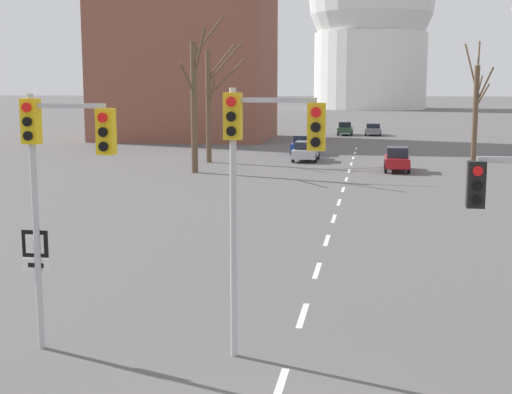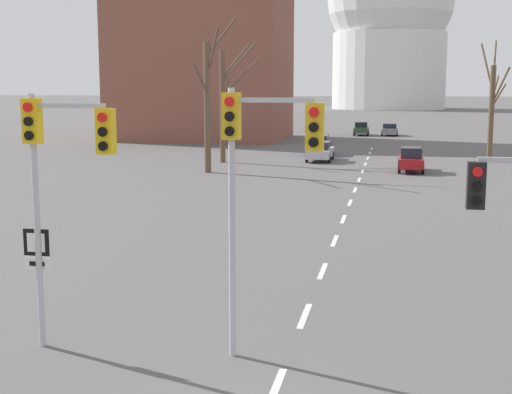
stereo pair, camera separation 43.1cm
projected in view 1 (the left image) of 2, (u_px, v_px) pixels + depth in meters
The scene contains 26 objects.
lane_stripe_0 at pixel (279, 389), 13.69m from camera, with size 0.16×2.00×0.01m, color silver.
lane_stripe_1 at pixel (303, 315), 18.07m from camera, with size 0.16×2.00×0.01m, color silver.
lane_stripe_2 at pixel (317, 270), 22.46m from camera, with size 0.16×2.00×0.01m, color silver.
lane_stripe_3 at pixel (327, 240), 26.84m from camera, with size 0.16×2.00×0.01m, color silver.
lane_stripe_4 at pixel (334, 219), 31.23m from camera, with size 0.16×2.00×0.01m, color silver.
lane_stripe_5 at pixel (339, 202), 35.61m from camera, with size 0.16×2.00×0.01m, color silver.
lane_stripe_6 at pixel (343, 189), 40.00m from camera, with size 0.16×2.00×0.01m, color silver.
lane_stripe_7 at pixel (346, 179), 44.39m from camera, with size 0.16×2.00×0.01m, color silver.
lane_stripe_8 at pixel (349, 171), 48.77m from camera, with size 0.16×2.00×0.01m, color silver.
lane_stripe_9 at pixel (351, 164), 53.16m from camera, with size 0.16×2.00×0.01m, color silver.
lane_stripe_10 at pixel (353, 158), 57.54m from camera, with size 0.16×2.00×0.01m, color silver.
lane_stripe_11 at pixel (355, 153), 61.93m from camera, with size 0.16×2.00×0.01m, color silver.
lane_stripe_12 at pixel (356, 148), 66.31m from camera, with size 0.16×2.00×0.01m, color silver.
traffic_signal_near_left at pixel (57, 158), 15.08m from camera, with size 2.02×0.34×5.60m.
traffic_signal_centre_tall at pixel (260, 156), 14.62m from camera, with size 2.08×0.34×5.73m.
route_sign_post at pixel (36, 266), 15.61m from camera, with size 0.60×0.08×2.71m.
sedan_near_left at pixel (345, 128), 84.13m from camera, with size 1.73×4.02×1.58m.
sedan_near_right at pixel (373, 129), 83.77m from camera, with size 1.89×4.16×1.41m.
sedan_mid_centre at pixel (304, 145), 60.26m from camera, with size 1.93×4.15×1.66m.
sedan_far_left at pixel (306, 151), 55.27m from camera, with size 1.88×4.52×1.52m.
sedan_far_right at pixel (397, 159), 48.49m from camera, with size 1.70×4.07×1.67m.
bare_tree_left_near at pixel (211, 101), 53.51m from camera, with size 3.22×5.11×9.05m.
bare_tree_right_near at pixel (476, 106), 54.53m from camera, with size 2.09×3.34×9.26m.
bare_tree_left_far at pixel (195, 102), 46.98m from camera, with size 2.24×3.11×10.23m.
capitol_dome at pixel (371, 22), 178.39m from camera, with size 31.40×31.40×44.36m.
apartment_block_left at pixel (186, 49), 77.00m from camera, with size 18.00×14.00×19.38m, color brown.
Camera 1 is at (1.69, -9.94, 5.76)m, focal length 50.00 mm.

